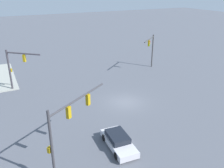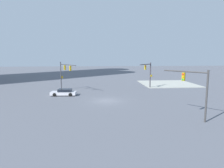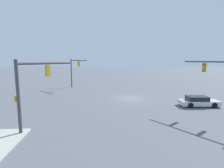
# 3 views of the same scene
# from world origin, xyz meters

# --- Properties ---
(ground_plane) EXTENTS (202.85, 202.85, 0.00)m
(ground_plane) POSITION_xyz_m (0.00, 0.00, 0.00)
(ground_plane) COLOR #575B65
(traffic_signal_near_corner) EXTENTS (3.86, 3.64, 5.61)m
(traffic_signal_near_corner) POSITION_xyz_m (11.22, -9.73, 3.71)
(traffic_signal_near_corner) COLOR #3F3B42
(traffic_signal_near_corner) RESTS_ON ground
(traffic_signal_opposite_side) EXTENTS (4.13, 3.47, 5.66)m
(traffic_signal_opposite_side) POSITION_xyz_m (-10.12, -9.31, 3.89)
(traffic_signal_opposite_side) COLOR #3E3D3C
(traffic_signal_opposite_side) RESTS_ON ground
(sedan_car_approaching) EXTENTS (2.11, 4.57, 1.21)m
(sedan_car_approaching) POSITION_xyz_m (4.86, 7.39, 0.57)
(sedan_car_approaching) COLOR silver
(sedan_car_approaching) RESTS_ON ground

